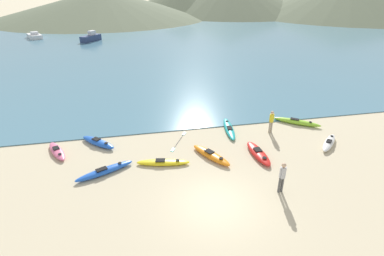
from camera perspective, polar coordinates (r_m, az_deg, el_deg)
ground_plane at (r=15.07m, az=4.30°, el=-14.20°), size 400.00×400.00×0.00m
bay_water at (r=55.03m, az=-8.17°, el=15.94°), size 160.00×70.00×0.06m
far_hill_left at (r=95.14m, az=-16.75°, el=21.73°), size 60.05×60.05×7.40m
kayak_on_sand_0 at (r=20.68m, az=-17.45°, el=-2.60°), size 2.50×2.48×0.41m
kayak_on_sand_1 at (r=21.77m, az=7.07°, el=-0.12°), size 1.08×3.55×0.32m
kayak_on_sand_2 at (r=17.83m, az=-5.54°, el=-6.52°), size 3.19×1.23×0.30m
kayak_on_sand_3 at (r=19.00m, az=12.52°, el=-4.71°), size 0.88×3.00×0.38m
kayak_on_sand_4 at (r=20.64m, az=-24.32°, el=-4.02°), size 1.70×2.70×0.34m
kayak_on_sand_5 at (r=23.91m, az=19.34°, el=1.12°), size 3.11×2.55×0.40m
kayak_on_sand_6 at (r=18.41m, az=3.64°, el=-5.15°), size 2.12×3.05×0.38m
kayak_on_sand_7 at (r=21.66m, az=24.64°, el=-2.56°), size 2.31×2.30×0.39m
kayak_on_sand_8 at (r=17.66m, az=-16.29°, el=-7.83°), size 3.29×1.95×0.37m
person_near_foreground at (r=15.81m, az=16.81°, el=-8.69°), size 0.35×0.27×1.74m
person_near_waterline at (r=21.68m, az=14.89°, el=1.40°), size 0.33×0.28×1.65m
moored_boat_0 at (r=64.83m, az=-27.79°, el=15.27°), size 3.52×4.53×1.20m
moored_boat_1 at (r=57.75m, az=-18.70°, el=16.00°), size 3.44×4.13×1.72m
loose_paddle at (r=20.21m, az=-2.54°, el=-2.54°), size 1.46×2.54×0.03m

